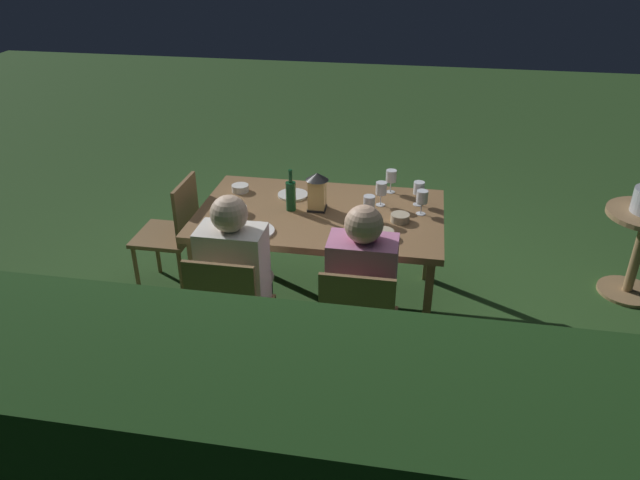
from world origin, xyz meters
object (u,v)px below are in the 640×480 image
dining_table (320,219)px  green_bottle_on_table (291,195)px  lantern_centerpiece (317,189)px  plate_a (255,231)px  wine_glass_a (419,189)px  bowl_bread (235,210)px  person_in_cream (237,271)px  bowl_olives (400,218)px  person_in_pink (363,283)px  chair_head_far (174,230)px  wine_glass_d (422,198)px  wine_glass_e (369,203)px  bowl_salad (383,234)px  bowl_dip (240,188)px  chair_side_right_b (229,311)px  wine_glass_b (391,177)px  chair_side_right_a (358,325)px  plate_b (293,195)px  wine_glass_c (381,189)px

dining_table → green_bottle_on_table: 0.26m
lantern_centerpiece → plate_a: 0.54m
wine_glass_a → bowl_bread: wine_glass_a is taller
person_in_cream → plate_a: 0.36m
person_in_cream → bowl_olives: person_in_cream is taller
person_in_cream → wine_glass_a: 1.40m
dining_table → lantern_centerpiece: lantern_centerpiece is taller
dining_table → person_in_pink: 0.80m
person_in_pink → chair_head_far: bearing=-26.2°
wine_glass_a → wine_glass_d: size_ratio=1.00×
wine_glass_d → wine_glass_e: 0.37m
bowl_salad → dining_table: bearing=-33.3°
bowl_olives → bowl_dip: size_ratio=1.01×
green_bottle_on_table → bowl_bread: green_bottle_on_table is taller
person_in_cream → wine_glass_a: (-1.02, -0.94, 0.20)m
chair_side_right_b → wine_glass_b: wine_glass_b is taller
chair_side_right_a → plate_a: 0.94m
green_bottle_on_table → bowl_bread: (0.36, 0.13, -0.08)m
plate_a → wine_glass_e: bearing=-156.4°
wine_glass_b → plate_a: 1.12m
plate_a → lantern_centerpiece: bearing=-129.5°
chair_side_right_b → plate_b: bearing=-96.8°
dining_table → wine_glass_e: bearing=169.8°
wine_glass_c → bowl_olives: bearing=122.8°
plate_b → wine_glass_a: bearing=-180.0°
wine_glass_b → chair_side_right_a: bearing=86.8°
wine_glass_c → wine_glass_a: bearing=-168.7°
person_in_pink → green_bottle_on_table: (0.57, -0.71, 0.19)m
person_in_cream → wine_glass_d: person_in_cream is taller
chair_side_right_a → bowl_olives: size_ratio=7.07×
plate_a → bowl_salad: 0.81m
person_in_pink → wine_glass_c: person_in_pink is taller
green_bottle_on_table → bowl_olives: 0.74m
plate_a → bowl_salad: (-0.80, -0.07, 0.02)m
wine_glass_d → plate_b: size_ratio=0.79×
dining_table → wine_glass_e: size_ratio=9.75×
person_in_cream → plate_a: bearing=-92.5°
wine_glass_e → bowl_bread: size_ratio=1.06×
dining_table → lantern_centerpiece: size_ratio=6.22×
bowl_olives → person_in_pink: bearing=75.7°
chair_head_far → wine_glass_b: size_ratio=5.15×
bowl_bread → chair_side_right_a: bearing=140.0°
wine_glass_a → plate_a: size_ratio=0.67×
person_in_cream → wine_glass_e: bearing=-137.4°
chair_side_right_b → wine_glass_b: bearing=-121.8°
chair_side_right_b → wine_glass_b: size_ratio=5.15×
chair_side_right_a → plate_b: size_ratio=4.04×
chair_head_far → wine_glass_e: size_ratio=5.15×
green_bottle_on_table → wine_glass_e: (-0.53, 0.06, 0.01)m
dining_table → bowl_olives: 0.55m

